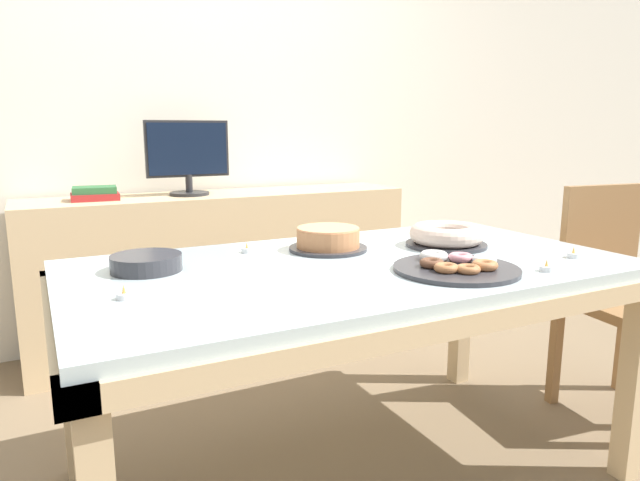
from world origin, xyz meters
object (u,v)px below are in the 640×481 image
Objects in this scene: cake_chocolate_round at (328,239)px; tealight_centre at (247,250)px; plate_stack at (146,263)px; pastry_platter at (456,266)px; chair at (618,289)px; computer_monitor at (188,158)px; cake_golden_bundt at (446,236)px; tealight_left_edge at (124,295)px; tealight_near_front at (343,237)px; book_stack at (95,194)px; tealight_right_edge at (546,268)px; tealight_near_cakes at (573,255)px.

cake_chocolate_round reaches higher than tealight_centre.
pastry_platter is at bearing -26.90° from plate_stack.
computer_monitor is (-1.39, 1.45, 0.50)m from chair.
chair is 0.85m from cake_golden_bundt.
computer_monitor reaches higher than plate_stack.
pastry_platter reaches higher than tealight_left_edge.
cake_chocolate_round is 0.21m from tealight_near_front.
cake_chocolate_round is 0.94× the size of cake_golden_bundt.
cake_golden_bundt is 0.78× the size of pastry_platter.
book_stack reaches higher than tealight_near_front.
cake_chocolate_round is 6.85× the size of tealight_left_edge.
cake_golden_bundt is at bearing 93.43° from tealight_right_edge.
cake_chocolate_round is 0.78m from tealight_left_edge.
cake_chocolate_round is at bearing 115.00° from pastry_platter.
book_stack reaches higher than tealight_right_edge.
computer_monitor reaches higher than cake_chocolate_round.
tealight_right_edge is (0.24, -0.13, -0.00)m from pastry_platter.
chair is 3.43× the size of cake_chocolate_round.
chair is 2.22× the size of computer_monitor.
tealight_near_cakes is (0.93, -0.56, 0.00)m from tealight_centre.
book_stack is 2.11m from tealight_near_cakes.
tealight_near_cakes is at bearing -31.16° from tealight_centre.
tealight_near_cakes is at bearing -53.65° from cake_golden_bundt.
cake_golden_bundt is at bearing 170.03° from chair.
tealight_right_edge is (1.06, -0.55, -0.01)m from plate_stack.
computer_monitor reaches higher than tealight_near_front.
book_stack is 1.20m from plate_stack.
chair is 1.95m from tealight_left_edge.
tealight_near_cakes is (0.23, 0.09, 0.00)m from tealight_right_edge.
tealight_right_edge is 1.00× the size of tealight_near_cakes.
plate_stack is at bearing 153.10° from pastry_platter.
tealight_left_edge is 1.00× the size of tealight_near_cakes.
cake_golden_bundt is 0.39m from tealight_near_front.
chair reaches higher than tealight_near_front.
pastry_platter is 9.37× the size of tealight_near_front.
cake_golden_bundt is 7.26× the size of tealight_near_front.
tealight_near_cakes is at bearing -62.82° from computer_monitor.
tealight_centre is at bearing -171.38° from tealight_near_front.
tealight_near_cakes is at bearing -51.76° from book_stack.
computer_monitor reaches higher than book_stack.
tealight_right_edge is 0.96m from tealight_centre.
pastry_platter is 0.46m from tealight_near_cakes.
chair is at bearing -46.28° from computer_monitor.
tealight_left_edge is 1.40m from tealight_near_cakes.
chair is at bearing 0.50° from tealight_left_edge.
pastry_platter reaches higher than tealight_near_front.
plate_stack is at bearing -89.15° from book_stack.
cake_chocolate_round is 0.73× the size of pastry_platter.
chair is 4.48× the size of plate_stack.
tealight_right_edge is (-0.77, -0.29, 0.24)m from chair.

